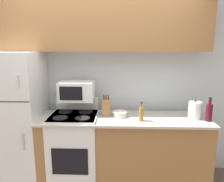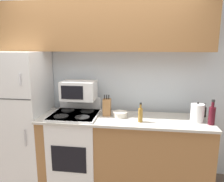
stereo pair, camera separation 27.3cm
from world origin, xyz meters
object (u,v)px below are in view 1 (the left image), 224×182
Objects in this scene: refrigerator at (19,118)px; kettle at (195,110)px; microwave at (77,91)px; bottle_soy_sauce at (200,109)px; bottle_wine_red at (209,112)px; bowl at (120,114)px; bottle_vinegar at (141,114)px; knife_block at (106,107)px; stove at (75,148)px.

refrigerator reaches higher than kettle.
microwave reaches higher than kettle.
bottle_wine_red is at bearing -88.51° from bottle_soy_sauce.
bottle_soy_sauce is (1.66, 0.05, -0.24)m from microwave.
bottle_vinegar is at bearing -31.67° from bowl.
microwave is 0.45m from knife_block.
microwave reaches higher than bottle_soy_sauce.
bottle_vinegar is (0.26, -0.16, 0.06)m from bowl.
refrigerator is at bearing 176.01° from stove.
bottle_vinegar is at bearing -159.07° from bottle_soy_sauce.
stove is at bearing -101.05° from microwave.
bowl is (0.60, 0.03, 0.48)m from stove.
bottle_wine_red is at bearing -3.66° from refrigerator.
refrigerator is at bearing -174.23° from microwave.
bottle_soy_sauce is (1.08, 0.15, 0.03)m from bowl.
knife_block is 1.48× the size of bowl.
bottle_wine_red reaches higher than stove.
knife_block is (1.18, 0.01, 0.16)m from refrigerator.
knife_block is at bearing 156.52° from bottle_vinegar.
refrigerator is at bearing -176.92° from bottle_soy_sauce.
bottle_soy_sauce is 0.75× the size of bottle_vinegar.
microwave is 1.52× the size of bottle_wine_red.
stove is 6.19× the size of bottle_soy_sauce.
microwave is 1.90× the size of bottle_vinegar.
bottle_vinegar is (1.62, -0.18, 0.14)m from refrigerator.
microwave is 1.54m from kettle.
kettle reaches higher than bowl.
bottle_vinegar reaches higher than bottle_soy_sauce.
refrigerator is 0.87m from microwave.
microwave is at bearing 5.77° from refrigerator.
stove is at bearing -176.99° from bowl.
refrigerator is 1.58× the size of stove.
bottle_wine_red reaches higher than kettle.
refrigerator is 1.37m from bowl.
kettle is (-0.14, 0.09, -0.01)m from bottle_wine_red.
stove is 4.64× the size of bottle_vinegar.
bottle_wine_red is (1.69, -0.10, 0.56)m from stove.
bottle_wine_red is (1.27, -0.17, 0.00)m from knife_block.
stove is 3.72× the size of bottle_wine_red.
microwave is at bearing -178.21° from bottle_soy_sauce.
knife_block is at bearing 172.50° from bottle_wine_red.
kettle is at bearing -2.75° from bowl.
knife_block reaches higher than bottle_vinegar.
refrigerator is 9.80× the size of bottle_soy_sauce.
refrigerator is 2.46m from bottle_wine_red.
microwave is at bearing 162.69° from bottle_vinegar.
microwave is 1.68m from bottle_soy_sauce.
microwave reaches higher than bottle_vinegar.
stove is 5.85× the size of bowl.
knife_block is at bearing 170.21° from bowl.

